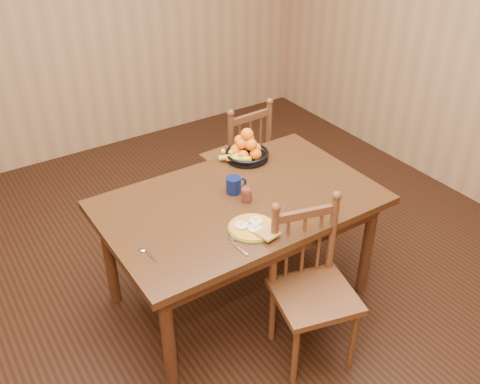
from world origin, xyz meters
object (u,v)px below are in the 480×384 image
dining_table (240,211)px  breakfast_plate (253,228)px  chair_near (312,288)px  coffee_mug (234,185)px  fruit_bowl (246,150)px  chair_far (239,158)px

dining_table → breakfast_plate: size_ratio=5.42×
dining_table → chair_near: bearing=-81.4°
dining_table → breakfast_plate: 0.32m
coffee_mug → chair_near: bearing=-83.7°
fruit_bowl → chair_far: bearing=61.9°
chair_near → breakfast_plate: bearing=137.7°
dining_table → chair_near: (0.09, -0.58, -0.21)m
chair_near → breakfast_plate: size_ratio=3.17×
chair_far → breakfast_plate: chair_far is taller
chair_near → coffee_mug: (-0.07, 0.66, 0.35)m
chair_near → dining_table: bearing=113.3°
chair_near → fruit_bowl: size_ratio=2.88×
chair_far → breakfast_plate: bearing=57.3°
chair_near → breakfast_plate: (-0.19, 0.29, 0.31)m
fruit_bowl → dining_table: bearing=-128.0°
breakfast_plate → fruit_bowl: (0.40, 0.67, 0.05)m
chair_far → coffee_mug: (-0.54, -0.77, 0.35)m
dining_table → breakfast_plate: bearing=-110.1°
dining_table → chair_near: chair_near is taller
dining_table → fruit_bowl: (0.30, 0.38, 0.15)m
dining_table → breakfast_plate: breakfast_plate is taller
breakfast_plate → coffee_mug: coffee_mug is taller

